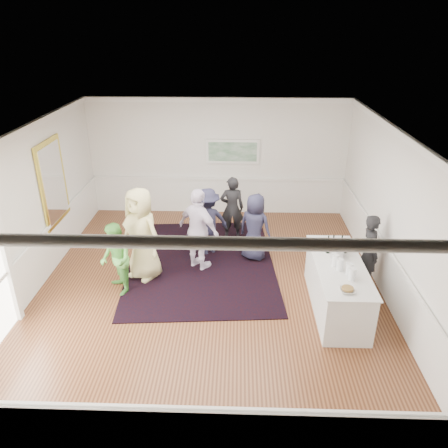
{
  "coord_description": "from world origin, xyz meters",
  "views": [
    {
      "loc": [
        0.55,
        -7.51,
        4.99
      ],
      "look_at": [
        0.29,
        0.2,
        1.38
      ],
      "focal_mm": 35.0,
      "sensor_mm": 36.0,
      "label": 1
    }
  ],
  "objects_px": {
    "guest_tan": "(141,234)",
    "guest_navy": "(255,227)",
    "guest_dark_b": "(232,208)",
    "guest_lilac": "(199,230)",
    "bartender": "(370,252)",
    "serving_table": "(337,286)",
    "guest_dark_a": "(208,222)",
    "guest_green": "(116,259)",
    "nut_bowl": "(347,290)",
    "ice_bucket": "(337,252)"
  },
  "relations": [
    {
      "from": "guest_tan",
      "to": "guest_navy",
      "type": "relative_size",
      "value": 1.28
    },
    {
      "from": "guest_dark_b",
      "to": "guest_lilac",
      "type": "bearing_deg",
      "value": 60.69
    },
    {
      "from": "bartender",
      "to": "guest_tan",
      "type": "bearing_deg",
      "value": 84.95
    },
    {
      "from": "guest_lilac",
      "to": "guest_dark_b",
      "type": "height_order",
      "value": "guest_lilac"
    },
    {
      "from": "serving_table",
      "to": "guest_lilac",
      "type": "relative_size",
      "value": 1.28
    },
    {
      "from": "guest_lilac",
      "to": "guest_dark_a",
      "type": "height_order",
      "value": "guest_lilac"
    },
    {
      "from": "guest_green",
      "to": "nut_bowl",
      "type": "relative_size",
      "value": 5.87
    },
    {
      "from": "guest_green",
      "to": "guest_dark_a",
      "type": "xyz_separation_m",
      "value": [
        1.68,
        1.71,
        0.05
      ]
    },
    {
      "from": "serving_table",
      "to": "guest_dark_b",
      "type": "height_order",
      "value": "guest_dark_b"
    },
    {
      "from": "serving_table",
      "to": "bartender",
      "type": "xyz_separation_m",
      "value": [
        0.77,
        0.76,
        0.32
      ]
    },
    {
      "from": "guest_tan",
      "to": "ice_bucket",
      "type": "relative_size",
      "value": 7.69
    },
    {
      "from": "guest_tan",
      "to": "guest_lilac",
      "type": "bearing_deg",
      "value": 51.16
    },
    {
      "from": "guest_dark_a",
      "to": "guest_dark_b",
      "type": "distance_m",
      "value": 0.94
    },
    {
      "from": "serving_table",
      "to": "guest_tan",
      "type": "relative_size",
      "value": 1.18
    },
    {
      "from": "bartender",
      "to": "guest_green",
      "type": "relative_size",
      "value": 1.08
    },
    {
      "from": "ice_bucket",
      "to": "guest_green",
      "type": "bearing_deg",
      "value": 177.92
    },
    {
      "from": "guest_navy",
      "to": "guest_tan",
      "type": "bearing_deg",
      "value": 47.48
    },
    {
      "from": "guest_dark_a",
      "to": "guest_navy",
      "type": "distance_m",
      "value": 1.1
    },
    {
      "from": "guest_tan",
      "to": "guest_dark_a",
      "type": "height_order",
      "value": "guest_tan"
    },
    {
      "from": "ice_bucket",
      "to": "serving_table",
      "type": "bearing_deg",
      "value": -89.18
    },
    {
      "from": "guest_tan",
      "to": "guest_lilac",
      "type": "distance_m",
      "value": 1.22
    },
    {
      "from": "guest_dark_b",
      "to": "ice_bucket",
      "type": "relative_size",
      "value": 6.22
    },
    {
      "from": "guest_green",
      "to": "guest_lilac",
      "type": "height_order",
      "value": "guest_lilac"
    },
    {
      "from": "guest_dark_a",
      "to": "guest_dark_b",
      "type": "bearing_deg",
      "value": -156.12
    },
    {
      "from": "guest_lilac",
      "to": "ice_bucket",
      "type": "distance_m",
      "value": 2.94
    },
    {
      "from": "guest_lilac",
      "to": "guest_navy",
      "type": "bearing_deg",
      "value": -121.02
    },
    {
      "from": "guest_navy",
      "to": "nut_bowl",
      "type": "bearing_deg",
      "value": 144.63
    },
    {
      "from": "bartender",
      "to": "nut_bowl",
      "type": "height_order",
      "value": "bartender"
    },
    {
      "from": "serving_table",
      "to": "guest_green",
      "type": "height_order",
      "value": "guest_green"
    },
    {
      "from": "guest_green",
      "to": "guest_lilac",
      "type": "xyz_separation_m",
      "value": [
        1.55,
        1.0,
        0.18
      ]
    },
    {
      "from": "serving_table",
      "to": "guest_dark_b",
      "type": "distance_m",
      "value": 3.53
    },
    {
      "from": "guest_dark_b",
      "to": "serving_table",
      "type": "bearing_deg",
      "value": 120.48
    },
    {
      "from": "guest_dark_a",
      "to": "ice_bucket",
      "type": "bearing_deg",
      "value": 113.17
    },
    {
      "from": "serving_table",
      "to": "bartender",
      "type": "distance_m",
      "value": 1.12
    },
    {
      "from": "guest_green",
      "to": "nut_bowl",
      "type": "height_order",
      "value": "guest_green"
    },
    {
      "from": "guest_dark_a",
      "to": "guest_dark_b",
      "type": "xyz_separation_m",
      "value": [
        0.55,
        0.77,
        0.01
      ]
    },
    {
      "from": "bartender",
      "to": "guest_dark_a",
      "type": "xyz_separation_m",
      "value": [
        -3.33,
        1.36,
        -0.0
      ]
    },
    {
      "from": "bartender",
      "to": "guest_navy",
      "type": "distance_m",
      "value": 2.51
    },
    {
      "from": "serving_table",
      "to": "guest_dark_a",
      "type": "relative_size",
      "value": 1.48
    },
    {
      "from": "guest_dark_b",
      "to": "guest_dark_a",
      "type": "bearing_deg",
      "value": 50.15
    },
    {
      "from": "guest_dark_b",
      "to": "guest_tan",
      "type": "bearing_deg",
      "value": 41.16
    },
    {
      "from": "serving_table",
      "to": "ice_bucket",
      "type": "distance_m",
      "value": 0.64
    },
    {
      "from": "guest_tan",
      "to": "guest_dark_a",
      "type": "bearing_deg",
      "value": 72.72
    },
    {
      "from": "guest_dark_a",
      "to": "nut_bowl",
      "type": "bearing_deg",
      "value": 99.11
    },
    {
      "from": "guest_dark_b",
      "to": "nut_bowl",
      "type": "height_order",
      "value": "guest_dark_b"
    },
    {
      "from": "guest_green",
      "to": "guest_dark_b",
      "type": "relative_size",
      "value": 0.92
    },
    {
      "from": "guest_lilac",
      "to": "nut_bowl",
      "type": "xyz_separation_m",
      "value": [
        2.64,
        -2.29,
        0.07
      ]
    },
    {
      "from": "serving_table",
      "to": "guest_lilac",
      "type": "distance_m",
      "value": 3.08
    },
    {
      "from": "bartender",
      "to": "ice_bucket",
      "type": "distance_m",
      "value": 0.96
    },
    {
      "from": "guest_lilac",
      "to": "guest_dark_a",
      "type": "distance_m",
      "value": 0.73
    }
  ]
}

